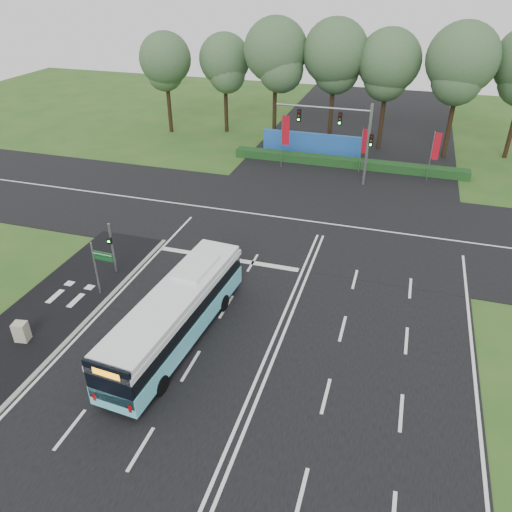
{
  "coord_description": "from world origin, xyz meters",
  "views": [
    {
      "loc": [
        5.03,
        -21.31,
        16.91
      ],
      "look_at": [
        -2.15,
        2.0,
        2.46
      ],
      "focal_mm": 35.0,
      "sensor_mm": 36.0,
      "label": 1
    }
  ],
  "objects": [
    {
      "name": "city_bus",
      "position": [
        -4.68,
        -3.37,
        1.62
      ],
      "size": [
        3.17,
        11.36,
        3.22
      ],
      "rotation": [
        0.0,
        0.0,
        -0.07
      ],
      "color": "#63D1E5",
      "rests_on": "ground"
    },
    {
      "name": "banner_flag_right",
      "position": [
        7.53,
        23.09,
        2.93
      ],
      "size": [
        0.66,
        0.11,
        4.49
      ],
      "rotation": [
        0.0,
        0.0,
        -0.09
      ],
      "color": "gray",
      "rests_on": "ground"
    },
    {
      "name": "bike_path",
      "position": [
        -12.5,
        -3.0,
        0.03
      ],
      "size": [
        5.0,
        18.0,
        0.06
      ],
      "primitive_type": "cube",
      "color": "black",
      "rests_on": "ground"
    },
    {
      "name": "road_cross",
      "position": [
        0.0,
        12.0,
        0.03
      ],
      "size": [
        120.0,
        14.0,
        0.05
      ],
      "primitive_type": "cube",
      "color": "black",
      "rests_on": "ground"
    },
    {
      "name": "hedge",
      "position": [
        0.0,
        24.5,
        0.4
      ],
      "size": [
        22.0,
        1.2,
        0.8
      ],
      "primitive_type": "cube",
      "color": "#133615",
      "rests_on": "ground"
    },
    {
      "name": "traffic_light_gantry",
      "position": [
        0.21,
        20.5,
        4.66
      ],
      "size": [
        8.41,
        0.28,
        7.0
      ],
      "color": "gray",
      "rests_on": "ground"
    },
    {
      "name": "ground",
      "position": [
        0.0,
        0.0,
        0.0
      ],
      "size": [
        120.0,
        120.0,
        0.0
      ],
      "primitive_type": "plane",
      "color": "#27541C",
      "rests_on": "ground"
    },
    {
      "name": "street_sign",
      "position": [
        -10.53,
        -0.95,
        2.22
      ],
      "size": [
        1.35,
        0.14,
        3.46
      ],
      "rotation": [
        0.0,
        0.0,
        -0.04
      ],
      "color": "gray",
      "rests_on": "ground"
    },
    {
      "name": "banner_flag_left",
      "position": [
        -5.72,
        22.53,
        3.27
      ],
      "size": [
        0.75,
        0.08,
        5.04
      ],
      "rotation": [
        0.0,
        0.0,
        0.02
      ],
      "color": "gray",
      "rests_on": "ground"
    },
    {
      "name": "pedestrian_signal",
      "position": [
        -11.2,
        1.42,
        1.87
      ],
      "size": [
        0.31,
        0.42,
        3.42
      ],
      "rotation": [
        0.0,
        0.0,
        0.22
      ],
      "color": "gray",
      "rests_on": "ground"
    },
    {
      "name": "utility_cabinet",
      "position": [
        -12.33,
        -5.78,
        0.56
      ],
      "size": [
        0.76,
        0.67,
        1.13
      ],
      "primitive_type": "cube",
      "rotation": [
        0.0,
        0.0,
        0.17
      ],
      "color": "#B7AD93",
      "rests_on": "ground"
    },
    {
      "name": "kerb_strip",
      "position": [
        -10.1,
        -3.0,
        0.06
      ],
      "size": [
        0.25,
        18.0,
        0.12
      ],
      "primitive_type": "cube",
      "color": "gray",
      "rests_on": "ground"
    },
    {
      "name": "banner_flag_mid",
      "position": [
        1.48,
        23.34,
        2.75
      ],
      "size": [
        0.62,
        0.11,
        4.2
      ],
      "rotation": [
        0.0,
        0.0,
        0.1
      ],
      "color": "gray",
      "rests_on": "ground"
    },
    {
      "name": "blue_hoarding",
      "position": [
        -4.0,
        27.0,
        1.1
      ],
      "size": [
        10.0,
        0.3,
        2.2
      ],
      "primitive_type": "cube",
      "color": "#1F55AC",
      "rests_on": "ground"
    },
    {
      "name": "road_main",
      "position": [
        0.0,
        0.0,
        0.02
      ],
      "size": [
        20.0,
        120.0,
        0.04
      ],
      "primitive_type": "cube",
      "color": "black",
      "rests_on": "ground"
    },
    {
      "name": "eucalyptus_row",
      "position": [
        -1.5,
        30.85,
        8.84
      ],
      "size": [
        41.61,
        8.2,
        12.57
      ],
      "color": "black",
      "rests_on": "ground"
    }
  ]
}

